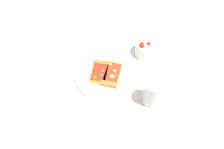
{
  "coord_description": "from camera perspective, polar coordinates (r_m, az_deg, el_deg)",
  "views": [
    {
      "loc": [
        0.13,
        -0.56,
        0.77
      ],
      "look_at": [
        0.01,
        -0.04,
        0.03
      ],
      "focal_mm": 33.24,
      "sensor_mm": 36.0,
      "label": 1
    }
  ],
  "objects": [
    {
      "name": "ground_plane",
      "position": [
        0.96,
        -0.09,
        0.83
      ],
      "size": [
        2.4,
        2.4,
        0.0
      ],
      "primitive_type": "plane",
      "color": "beige",
      "rests_on": "ground"
    },
    {
      "name": "pizza_slice_far",
      "position": [
        0.94,
        -3.29,
        1.18
      ],
      "size": [
        0.08,
        0.13,
        0.01
      ],
      "color": "gold",
      "rests_on": "plate"
    },
    {
      "name": "soda_glass",
      "position": [
        0.84,
        11.09,
        -5.11
      ],
      "size": [
        0.07,
        0.07,
        0.13
      ],
      "color": "silver",
      "rests_on": "ground_plane"
    },
    {
      "name": "salad_bowl",
      "position": [
        1.01,
        9.46,
        7.03
      ],
      "size": [
        0.11,
        0.11,
        0.08
      ],
      "color": "white",
      "rests_on": "ground_plane"
    },
    {
      "name": "plate",
      "position": [
        0.94,
        -1.91,
        0.1
      ],
      "size": [
        0.28,
        0.28,
        0.01
      ],
      "primitive_type": "cylinder",
      "color": "silver",
      "rests_on": "ground_plane"
    },
    {
      "name": "pizza_slice_near",
      "position": [
        0.92,
        -0.14,
        -0.34
      ],
      "size": [
        0.07,
        0.14,
        0.03
      ],
      "color": "gold",
      "rests_on": "plate"
    },
    {
      "name": "paper_napkin",
      "position": [
        0.95,
        -18.11,
        -3.56
      ],
      "size": [
        0.16,
        0.18,
        0.0
      ],
      "primitive_type": "cube",
      "rotation": [
        0.0,
        0.0,
        -0.2
      ],
      "color": "silver",
      "rests_on": "ground_plane"
    }
  ]
}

